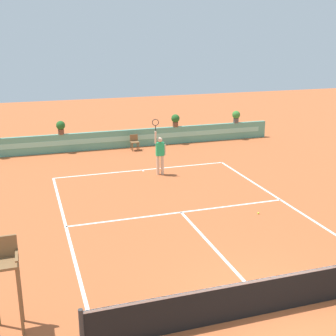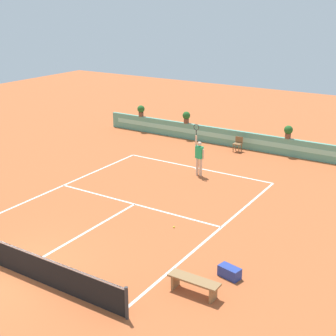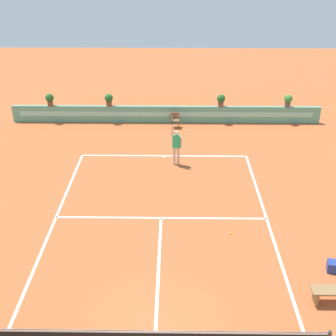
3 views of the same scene
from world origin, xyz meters
name	(u,v)px [view 1 (image 1 of 3)]	position (x,y,z in m)	size (l,w,h in m)	color
ground_plane	(185,216)	(0.00, 6.00, 0.00)	(60.00, 60.00, 0.00)	#B2562D
court_lines	(178,209)	(0.00, 6.72, 0.00)	(8.32, 11.94, 0.01)	white
net	(274,293)	(0.00, 0.00, 0.51)	(8.92, 0.10, 1.00)	#333333
back_wall_barrier	(122,139)	(0.00, 16.39, 0.50)	(18.00, 0.21, 1.00)	#599E84
umpire_chair	(5,274)	(-5.81, 1.26, 1.34)	(0.60, 0.60, 2.14)	brown
ball_kid_chair	(134,142)	(0.56, 15.66, 0.48)	(0.44, 0.44, 0.85)	brown
tennis_player	(160,152)	(0.59, 10.97, 1.05)	(0.62, 0.24, 2.58)	beige
tennis_ball_near_baseline	(258,213)	(2.59, 5.39, 0.03)	(0.07, 0.07, 0.07)	#CCE033
potted_plant_left	(61,127)	(-3.29, 16.39, 1.41)	(0.48, 0.48, 0.72)	brown
potted_plant_far_right	(236,116)	(7.04, 16.39, 1.41)	(0.48, 0.48, 0.72)	#514C47
potted_plant_right	(175,120)	(3.19, 16.39, 1.41)	(0.48, 0.48, 0.72)	brown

